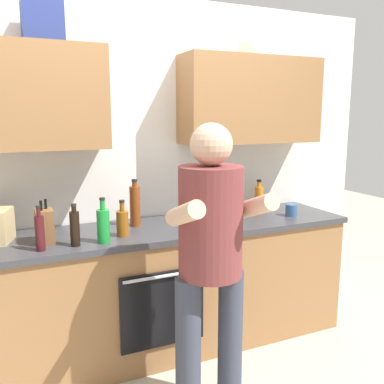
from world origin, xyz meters
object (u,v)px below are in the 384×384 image
(bottle_soy, at_px, (75,228))
(bottle_wine, at_px, (40,232))
(bottle_juice, at_px, (259,197))
(bottle_syrup, at_px, (122,222))
(cup_tea, at_px, (291,210))
(knife_block, at_px, (45,226))
(person_standing, at_px, (211,250))
(bottle_water, at_px, (215,200))
(bottle_vinegar, at_px, (135,205))
(bottle_soda, at_px, (103,225))

(bottle_soy, bearing_deg, bottle_wine, -177.25)
(bottle_juice, height_order, bottle_syrup, bottle_juice)
(cup_tea, height_order, knife_block, knife_block)
(person_standing, xyz_separation_m, bottle_syrup, (-0.30, 0.66, 0.03))
(bottle_wine, height_order, bottle_soy, bottle_wine)
(bottle_water, relative_size, bottle_syrup, 1.21)
(bottle_vinegar, bearing_deg, knife_block, -165.13)
(bottle_syrup, height_order, knife_block, knife_block)
(cup_tea, bearing_deg, bottle_soy, -176.79)
(bottle_juice, height_order, cup_tea, bottle_juice)
(bottle_water, bearing_deg, bottle_wine, -164.53)
(bottle_juice, xyz_separation_m, cup_tea, (0.10, -0.30, -0.06))
(bottle_soda, bearing_deg, bottle_vinegar, 45.64)
(person_standing, distance_m, bottle_soy, 0.84)
(bottle_soy, relative_size, knife_block, 0.95)
(bottle_wine, xyz_separation_m, bottle_water, (1.31, 0.36, 0.01))
(bottle_juice, relative_size, bottle_syrup, 1.04)
(bottle_vinegar, bearing_deg, bottle_wine, -155.07)
(person_standing, height_order, bottle_vinegar, person_standing)
(bottle_juice, bearing_deg, bottle_syrup, -165.91)
(bottle_wine, bearing_deg, bottle_syrup, 10.85)
(bottle_syrup, bearing_deg, bottle_vinegar, 54.70)
(bottle_juice, xyz_separation_m, bottle_vinegar, (-1.08, -0.10, 0.05))
(bottle_juice, distance_m, bottle_vinegar, 1.09)
(bottle_juice, xyz_separation_m, bottle_soda, (-1.37, -0.40, 0.01))
(bottle_juice, distance_m, bottle_soy, 1.59)
(bottle_soda, height_order, knife_block, bottle_soda)
(bottle_wine, xyz_separation_m, cup_tea, (1.83, 0.10, -0.06))
(bottle_water, height_order, bottle_vinegar, bottle_vinegar)
(bottle_vinegar, height_order, bottle_soda, bottle_vinegar)
(bottle_water, bearing_deg, person_standing, -118.51)
(person_standing, distance_m, bottle_wine, 0.98)
(bottle_water, relative_size, knife_block, 1.06)
(bottle_water, xyz_separation_m, bottle_syrup, (-0.80, -0.27, -0.03))
(bottle_water, bearing_deg, bottle_soy, -162.40)
(bottle_vinegar, height_order, bottle_soy, bottle_vinegar)
(bottle_wine, relative_size, cup_tea, 2.93)
(bottle_juice, relative_size, bottle_vinegar, 0.74)
(bottle_syrup, xyz_separation_m, cup_tea, (1.33, 0.00, -0.04))
(bottle_wine, bearing_deg, cup_tea, 3.16)
(person_standing, bearing_deg, bottle_vinegar, 100.24)
(bottle_soda, height_order, bottle_soy, bottle_soda)
(bottle_water, relative_size, cup_tea, 3.17)
(knife_block, bearing_deg, bottle_soda, -22.14)
(bottle_juice, bearing_deg, bottle_wine, -166.85)
(bottle_water, xyz_separation_m, bottle_soy, (-1.11, -0.35, -0.01))
(bottle_water, bearing_deg, bottle_syrup, -161.71)
(bottle_juice, relative_size, bottle_soy, 0.95)
(bottle_water, bearing_deg, knife_block, -170.09)
(bottle_water, height_order, bottle_juice, bottle_water)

